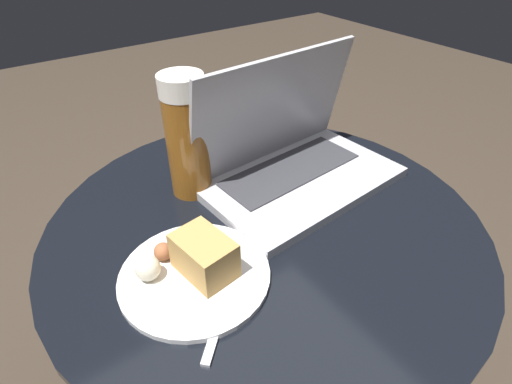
# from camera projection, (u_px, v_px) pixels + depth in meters

# --- Properties ---
(ground_plane) EXTENTS (6.00, 6.00, 0.00)m
(ground_plane) POSITION_uv_depth(u_px,v_px,m) (262.00, 381.00, 1.02)
(ground_plane) COLOR #382D23
(table) EXTENTS (0.76, 0.76, 0.54)m
(table) POSITION_uv_depth(u_px,v_px,m) (264.00, 276.00, 0.79)
(table) COLOR #515156
(table) RESTS_ON ground_plane
(laptop) EXTENTS (0.39, 0.25, 0.24)m
(laptop) POSITION_uv_depth(u_px,v_px,m) (292.00, 157.00, 0.78)
(laptop) COLOR #B2B2B7
(laptop) RESTS_ON table
(beer_glass) EXTENTS (0.08, 0.08, 0.23)m
(beer_glass) POSITION_uv_depth(u_px,v_px,m) (187.00, 137.00, 0.71)
(beer_glass) COLOR brown
(beer_glass) RESTS_ON table
(snack_plate) EXTENTS (0.22, 0.22, 0.07)m
(snack_plate) POSITION_uv_depth(u_px,v_px,m) (195.00, 267.00, 0.58)
(snack_plate) COLOR white
(snack_plate) RESTS_ON table
(fork) EXTENTS (0.15, 0.15, 0.00)m
(fork) POSITION_uv_depth(u_px,v_px,m) (228.00, 293.00, 0.57)
(fork) COLOR silver
(fork) RESTS_ON table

